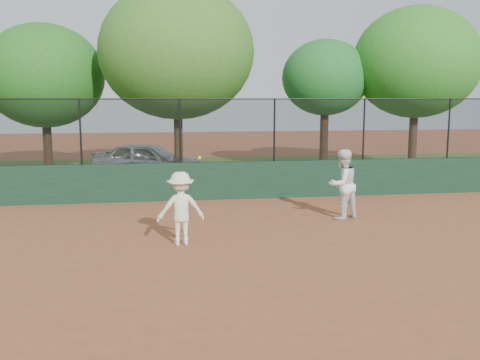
{
  "coord_description": "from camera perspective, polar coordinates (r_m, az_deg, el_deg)",
  "views": [
    {
      "loc": [
        -1.2,
        -10.73,
        3.22
      ],
      "look_at": [
        0.8,
        2.2,
        1.2
      ],
      "focal_mm": 40.0,
      "sensor_mm": 36.0,
      "label": 1
    }
  ],
  "objects": [
    {
      "name": "parked_car",
      "position": [
        21.55,
        -9.82,
        2.04
      ],
      "size": [
        4.66,
        3.08,
        1.48
      ],
      "primitive_type": "imported",
      "rotation": [
        0.0,
        0.0,
        1.23
      ],
      "color": "#AAB0B4",
      "rests_on": "ground"
    },
    {
      "name": "player_second",
      "position": [
        14.5,
        10.87,
        -0.45
      ],
      "size": [
        1.12,
        1.02,
        1.87
      ],
      "primitive_type": "imported",
      "rotation": [
        0.0,
        0.0,
        3.58
      ],
      "color": "white",
      "rests_on": "ground"
    },
    {
      "name": "tree_4",
      "position": [
        24.41,
        18.32,
        11.8
      ],
      "size": [
        5.44,
        4.94,
        7.05
      ],
      "color": "#4D2F1B",
      "rests_on": "ground"
    },
    {
      "name": "tree_1",
      "position": [
        23.65,
        -20.19,
        10.37
      ],
      "size": [
        4.9,
        4.45,
        6.22
      ],
      "color": "#3D2715",
      "rests_on": "ground"
    },
    {
      "name": "grass_strip",
      "position": [
        22.99,
        -5.72,
        0.7
      ],
      "size": [
        36.0,
        12.0,
        0.01
      ],
      "primitive_type": "cube",
      "color": "#335019",
      "rests_on": "ground"
    },
    {
      "name": "fence_assembly",
      "position": [
        16.8,
        -4.8,
        5.39
      ],
      "size": [
        26.0,
        0.06,
        2.0
      ],
      "color": "black",
      "rests_on": "back_wall"
    },
    {
      "name": "back_wall",
      "position": [
        16.98,
        -4.64,
        -0.13
      ],
      "size": [
        26.0,
        0.2,
        1.2
      ],
      "primitive_type": "cube",
      "color": "#1A3A26",
      "rests_on": "ground"
    },
    {
      "name": "tree_3",
      "position": [
        23.6,
        9.1,
        10.69
      ],
      "size": [
        3.75,
        3.41,
        5.69
      ],
      "color": "#392213",
      "rests_on": "ground"
    },
    {
      "name": "ground",
      "position": [
        11.27,
        -2.33,
        -7.84
      ],
      "size": [
        80.0,
        80.0,
        0.0
      ],
      "primitive_type": "plane",
      "color": "#985131",
      "rests_on": "ground"
    },
    {
      "name": "player_main",
      "position": [
        11.83,
        -6.34,
        -3.03
      ],
      "size": [
        1.11,
        0.72,
        1.99
      ],
      "color": "white",
      "rests_on": "ground"
    },
    {
      "name": "tree_2",
      "position": [
        21.46,
        -6.75,
        13.4
      ],
      "size": [
        6.06,
        5.51,
        7.59
      ],
      "color": "#422C17",
      "rests_on": "ground"
    }
  ]
}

